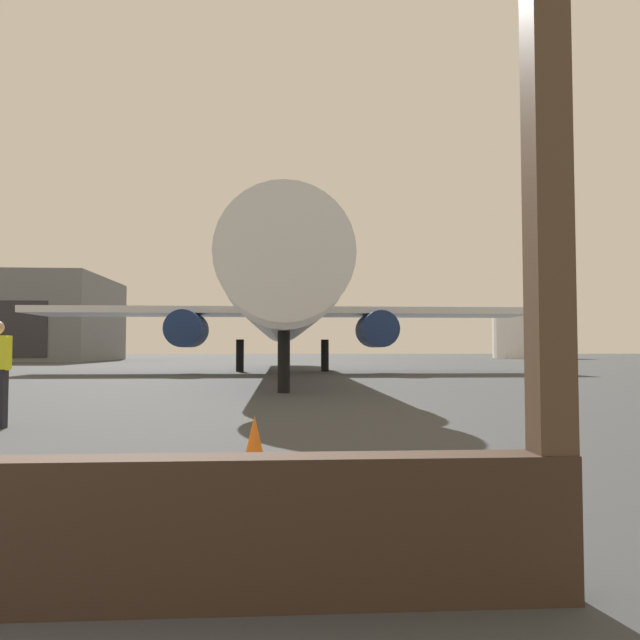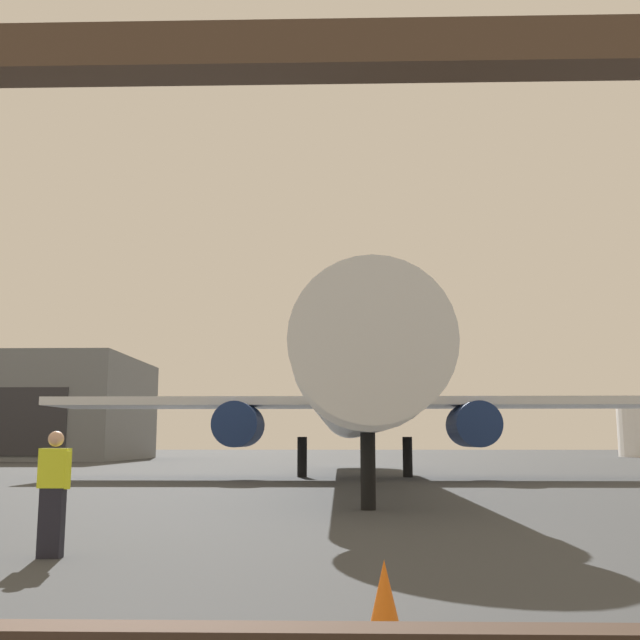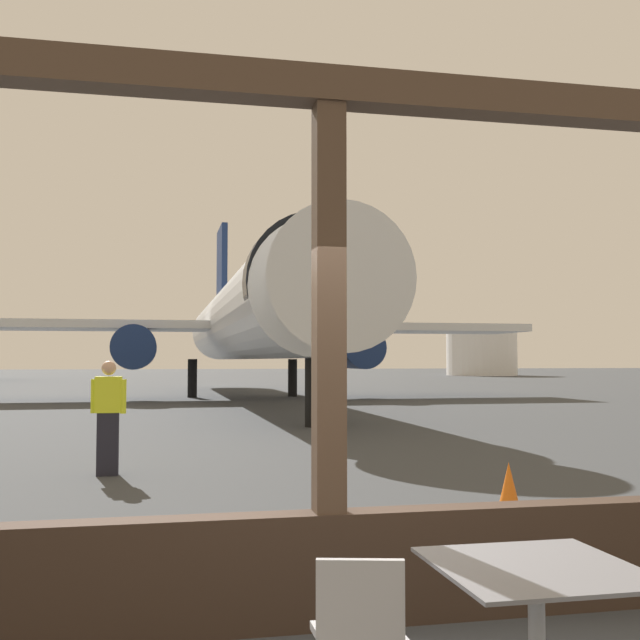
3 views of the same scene
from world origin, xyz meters
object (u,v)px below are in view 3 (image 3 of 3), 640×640
object	(u,v)px
ground_crew_worker	(108,416)
dining_table	(537,625)
airplane	(250,319)
traffic_cone	(509,496)
cafe_chair_window_left	(360,627)
fuel_storage_tank	(482,351)

from	to	relation	value
ground_crew_worker	dining_table	bearing A→B (deg)	-73.93
dining_table	airplane	xyz separation A→B (m)	(2.18, 30.52, 3.09)
airplane	traffic_cone	size ratio (longest dim) A/B	52.92
traffic_cone	cafe_chair_window_left	bearing A→B (deg)	-123.79
dining_table	airplane	distance (m)	30.75
cafe_chair_window_left	airplane	distance (m)	30.71
ground_crew_worker	fuel_storage_tank	bearing A→B (deg)	62.08
traffic_cone	ground_crew_worker	bearing A→B (deg)	133.70
cafe_chair_window_left	fuel_storage_tank	distance (m)	87.00
fuel_storage_tank	traffic_cone	bearing A→B (deg)	-113.73
dining_table	ground_crew_worker	xyz separation A→B (m)	(-2.51, 8.71, 0.40)
traffic_cone	fuel_storage_tank	distance (m)	82.23
ground_crew_worker	fuel_storage_tank	size ratio (longest dim) A/B	0.21
dining_table	traffic_cone	size ratio (longest dim) A/B	1.37
ground_crew_worker	traffic_cone	world-z (taller)	ground_crew_worker
cafe_chair_window_left	traffic_cone	bearing A→B (deg)	56.21
dining_table	fuel_storage_tank	distance (m)	86.76
traffic_cone	fuel_storage_tank	size ratio (longest dim) A/B	0.08
cafe_chair_window_left	ground_crew_worker	distance (m)	8.77
dining_table	traffic_cone	xyz separation A→B (m)	(1.86, 4.13, -0.18)
cafe_chair_window_left	fuel_storage_tank	bearing A→B (deg)	65.71
ground_crew_worker	traffic_cone	size ratio (longest dim) A/B	2.57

